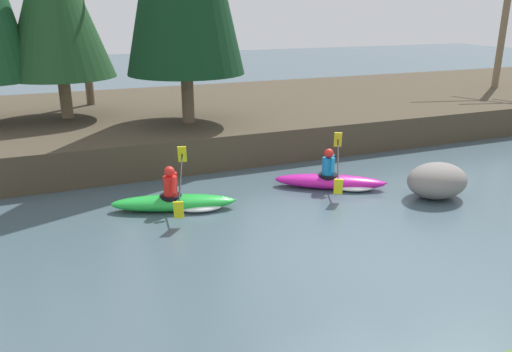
% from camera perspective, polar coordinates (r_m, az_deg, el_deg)
% --- Properties ---
extents(ground_plane, '(90.00, 90.00, 0.00)m').
position_cam_1_polar(ground_plane, '(9.21, 9.68, -8.90)').
color(ground_plane, '#425660').
extents(riverbank_far, '(44.00, 9.67, 0.97)m').
position_cam_1_polar(riverbank_far, '(18.07, -7.53, 6.51)').
color(riverbank_far, '#473D2D').
rests_on(riverbank_far, ground).
extents(bare_tree_mid_upstream, '(3.55, 3.51, 6.44)m').
position_cam_1_polar(bare_tree_mid_upstream, '(18.70, -19.21, 16.97)').
color(bare_tree_mid_upstream, brown).
rests_on(bare_tree_mid_upstream, riverbank_far).
extents(bare_tree_mid_downstream, '(3.71, 3.66, 6.74)m').
position_cam_1_polar(bare_tree_mid_downstream, '(24.28, 26.59, 16.55)').
color(bare_tree_mid_downstream, '#7A664C').
rests_on(bare_tree_mid_downstream, riverbank_far).
extents(kayaker_lead, '(2.64, 1.97, 1.20)m').
position_cam_1_polar(kayaker_lead, '(12.41, 8.95, -0.53)').
color(kayaker_lead, '#C61999').
rests_on(kayaker_lead, ground).
extents(kayaker_middle, '(2.76, 2.03, 1.20)m').
position_cam_1_polar(kayaker_middle, '(11.08, -8.83, -2.87)').
color(kayaker_middle, green).
rests_on(kayaker_middle, ground).
extents(boulder_midstream, '(1.47, 1.15, 0.83)m').
position_cam_1_polar(boulder_midstream, '(12.34, 19.99, -0.49)').
color(boulder_midstream, gray).
rests_on(boulder_midstream, ground).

